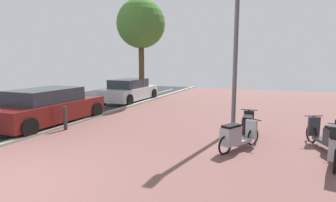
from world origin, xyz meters
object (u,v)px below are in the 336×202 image
at_px(scooter_mid, 248,125).
at_px(bollard_far, 65,118).
at_px(scooter_near, 236,136).
at_px(parked_car_far, 130,91).
at_px(parked_car_near, 48,107).
at_px(street_tree, 141,24).
at_px(scooter_far, 330,136).
at_px(lamp_post, 236,38).

distance_m(scooter_mid, bollard_far, 5.99).
xyz_separation_m(scooter_near, bollard_far, (-5.70, 0.02, 0.01)).
bearing_deg(parked_car_far, scooter_mid, -35.94).
distance_m(parked_car_near, street_tree, 7.49).
xyz_separation_m(scooter_far, bollard_far, (-7.95, -0.76, -0.04)).
xyz_separation_m(scooter_mid, bollard_far, (-5.84, -1.36, 0.02)).
relative_size(parked_car_near, lamp_post, 0.80).
height_order(scooter_mid, parked_car_near, parked_car_near).
bearing_deg(street_tree, parked_car_far, -143.35).
xyz_separation_m(lamp_post, bollard_far, (-5.30, -2.03, -2.63)).
distance_m(scooter_mid, parked_car_near, 7.11).
xyz_separation_m(street_tree, bollard_far, (0.71, -6.94, -3.93)).
height_order(scooter_near, scooter_mid, same).
distance_m(lamp_post, street_tree, 7.87).
height_order(scooter_mid, parked_car_far, parked_car_far).
bearing_deg(scooter_near, bollard_far, 179.76).
distance_m(scooter_near, bollard_far, 5.70).
distance_m(scooter_far, street_tree, 11.34).
distance_m(parked_car_far, lamp_post, 8.33).
relative_size(lamp_post, street_tree, 0.95).
height_order(scooter_mid, bollard_far, bollard_far).
height_order(lamp_post, street_tree, street_tree).
relative_size(lamp_post, bollard_far, 6.81).
distance_m(parked_car_near, bollard_far, 1.31).
relative_size(scooter_far, bollard_far, 2.16).
bearing_deg(scooter_mid, scooter_far, -15.89).
bearing_deg(parked_car_near, scooter_mid, 7.34).
height_order(scooter_far, parked_car_near, parked_car_near).
bearing_deg(bollard_far, parked_car_near, 159.52).
height_order(scooter_near, lamp_post, lamp_post).
distance_m(scooter_far, bollard_far, 7.99).
distance_m(scooter_near, scooter_far, 2.38).
bearing_deg(parked_car_far, scooter_near, -43.14).
xyz_separation_m(parked_car_far, bollard_far, (1.28, -6.52, -0.22)).
xyz_separation_m(scooter_mid, parked_car_near, (-7.05, -0.91, 0.25)).
height_order(street_tree, bollard_far, street_tree).
xyz_separation_m(scooter_near, street_tree, (-6.41, 6.97, 3.94)).
relative_size(parked_car_near, bollard_far, 5.46).
distance_m(scooter_mid, street_tree, 9.47).
xyz_separation_m(parked_car_near, street_tree, (0.50, 6.49, 3.69)).
distance_m(scooter_near, scooter_mid, 1.39).
relative_size(scooter_far, parked_car_far, 0.43).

